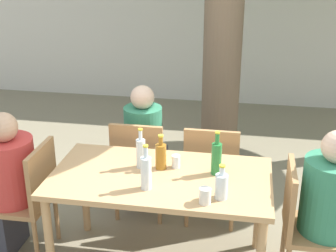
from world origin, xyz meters
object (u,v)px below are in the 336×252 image
patio_chair_1 (305,220)px  green_bottle_3 (216,158)px  drinking_glass_0 (176,161)px  patio_chair_2 (140,163)px  water_bottle_0 (146,172)px  patio_chair_3 (212,169)px  dining_table_front (161,186)px  amber_bottle_4 (161,156)px  water_bottle_2 (221,186)px  patio_chair_0 (30,194)px  person_seated_0 (1,190)px  drinking_glass_1 (205,196)px  water_bottle_1 (141,152)px  person_seated_2 (146,151)px

patio_chair_1 → green_bottle_3: green_bottle_3 is taller
patio_chair_1 → drinking_glass_0: 0.97m
patio_chair_1 → patio_chair_2: bearing=63.5°
water_bottle_0 → drinking_glass_0: size_ratio=3.36×
patio_chair_3 → water_bottle_0: size_ratio=2.89×
patio_chair_2 → dining_table_front: bearing=115.2°
dining_table_front → amber_bottle_4: size_ratio=5.92×
patio_chair_3 → water_bottle_0: (-0.36, -0.85, 0.37)m
drinking_glass_0 → water_bottle_2: bearing=-47.0°
dining_table_front → water_bottle_0: bearing=-106.0°
patio_chair_1 → patio_chair_0: bearing=90.0°
patio_chair_3 → person_seated_0: (-1.54, -0.65, 0.01)m
person_seated_0 → drinking_glass_1: size_ratio=11.02×
green_bottle_3 → dining_table_front: bearing=-166.7°
patio_chair_1 → green_bottle_3: bearing=81.8°
green_bottle_3 → drinking_glass_1: bearing=-95.0°
patio_chair_3 → water_bottle_2: size_ratio=3.88×
amber_bottle_4 → green_bottle_3: bearing=-2.3°
patio_chair_2 → drinking_glass_0: (0.39, -0.51, 0.30)m
water_bottle_2 → amber_bottle_4: amber_bottle_4 is taller
drinking_glass_1 → amber_bottle_4: bearing=130.6°
patio_chair_3 → water_bottle_2: water_bottle_2 is taller
patio_chair_3 → dining_table_front: bearing=64.8°
patio_chair_3 → patio_chair_2: bearing=0.0°
patio_chair_1 → drinking_glass_1: bearing=115.5°
patio_chair_0 → water_bottle_1: size_ratio=3.03×
green_bottle_3 → amber_bottle_4: size_ratio=1.24×
patio_chair_0 → person_seated_0: size_ratio=0.78×
patio_chair_1 → water_bottle_1: water_bottle_1 is taller
dining_table_front → patio_chair_1: 1.01m
patio_chair_0 → drinking_glass_0: patio_chair_0 is taller
water_bottle_1 → drinking_glass_0: size_ratio=3.21×
water_bottle_0 → green_bottle_3: size_ratio=0.98×
patio_chair_0 → water_bottle_1: (0.84, 0.10, 0.37)m
patio_chair_0 → person_seated_2: person_seated_2 is taller
drinking_glass_0 → patio_chair_3: bearing=66.7°
water_bottle_0 → water_bottle_2: size_ratio=1.34×
green_bottle_3 → drinking_glass_1: green_bottle_3 is taller
dining_table_front → drinking_glass_0: drinking_glass_0 is taller
water_bottle_2 → drinking_glass_1: size_ratio=2.22×
dining_table_front → patio_chair_2: patio_chair_2 is taller
patio_chair_1 → amber_bottle_4: size_ratio=3.51×
patio_chair_0 → drinking_glass_1: 1.41m
drinking_glass_0 → patio_chair_0: bearing=-172.7°
person_seated_2 → patio_chair_3: bearing=158.6°
drinking_glass_1 → water_bottle_1: bearing=140.7°
person_seated_2 → green_bottle_3: 1.12m
person_seated_2 → water_bottle_0: person_seated_2 is taller
patio_chair_1 → water_bottle_0: 1.14m
patio_chair_0 → water_bottle_1: water_bottle_1 is taller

